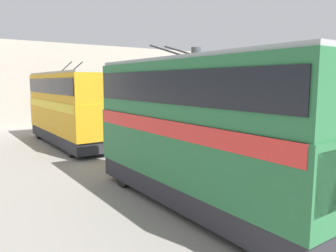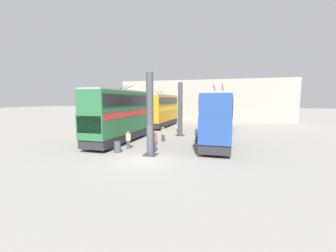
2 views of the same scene
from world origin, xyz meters
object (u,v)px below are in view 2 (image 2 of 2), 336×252
object	(u,v)px
bus_right_mid	(120,113)
bus_right_far	(162,109)
person_by_left_row	(197,135)
person_aisle_foreground	(155,141)
bus_left_far	(224,110)
bus_left_near	(219,117)
oil_drum	(117,147)
person_aisle_midway	(163,134)
person_by_right_row	(128,139)

from	to	relation	value
bus_right_mid	bus_right_far	bearing A→B (deg)	0.00
bus_right_far	person_by_left_row	bearing A→B (deg)	-148.52
person_by_left_row	bus_right_far	bearing A→B (deg)	93.16
bus_right_mid	person_aisle_foreground	distance (m)	6.21
bus_left_far	person_by_left_row	xyz separation A→B (m)	(-11.72, 2.25, -2.04)
person_by_left_row	bus_left_near	bearing A→B (deg)	-58.92
oil_drum	bus_left_near	bearing A→B (deg)	-59.11
oil_drum	bus_left_far	bearing A→B (deg)	-24.07
bus_left_near	person_aisle_midway	xyz separation A→B (m)	(1.12, 5.78, -2.04)
person_by_right_row	person_aisle_midway	size ratio (longest dim) A/B	1.03
bus_left_far	bus_right_far	world-z (taller)	bus_right_far
bus_left_far	person_aisle_midway	world-z (taller)	bus_left_far
person_by_right_row	person_aisle_midway	world-z (taller)	person_by_right_row
person_aisle_foreground	bus_left_near	bearing A→B (deg)	112.23
bus_left_far	oil_drum	size ratio (longest dim) A/B	9.99
bus_left_near	person_by_right_row	xyz separation A→B (m)	(-3.13, 7.76, -2.02)
bus_right_mid	oil_drum	xyz separation A→B (m)	(-4.21, -1.99, -2.60)
bus_right_far	person_by_left_row	xyz separation A→B (m)	(-12.56, -7.69, -2.14)
bus_left_far	oil_drum	xyz separation A→B (m)	(-17.81, 7.95, -2.41)
person_by_right_row	person_aisle_foreground	bearing A→B (deg)	-134.76
bus_right_far	oil_drum	size ratio (longest dim) A/B	11.99
bus_left_near	person_by_right_row	distance (m)	8.61
bus_right_far	person_by_right_row	distance (m)	17.30
person_by_right_row	oil_drum	size ratio (longest dim) A/B	1.75
bus_left_near	oil_drum	world-z (taller)	bus_left_near
bus_left_far	person_aisle_foreground	world-z (taller)	bus_left_far
bus_left_near	person_by_right_row	world-z (taller)	bus_left_near
person_aisle_midway	oil_drum	distance (m)	6.28
person_by_right_row	oil_drum	world-z (taller)	person_by_right_row
bus_right_far	person_aisle_midway	distance (m)	13.61
bus_left_near	bus_left_far	distance (m)	13.05
bus_right_mid	person_aisle_foreground	size ratio (longest dim) A/B	5.74
bus_left_far	oil_drum	bearing A→B (deg)	155.93
person_aisle_foreground	bus_right_mid	bearing A→B (deg)	-137.04
bus_right_mid	person_aisle_midway	world-z (taller)	bus_right_mid
person_by_left_row	oil_drum	distance (m)	8.35
bus_left_near	bus_right_mid	size ratio (longest dim) A/B	0.88
bus_right_mid	person_by_right_row	bearing A→B (deg)	-139.76
bus_right_mid	oil_drum	distance (m)	5.33
person_aisle_midway	oil_drum	world-z (taller)	person_aisle_midway
bus_right_mid	person_aisle_foreground	bearing A→B (deg)	-122.80
bus_right_mid	person_by_right_row	xyz separation A→B (m)	(-2.58, -2.18, -2.22)
bus_right_far	person_by_left_row	size ratio (longest dim) A/B	6.98
bus_right_mid	bus_right_far	world-z (taller)	bus_right_mid
bus_left_near	bus_right_far	distance (m)	17.08
bus_left_far	person_aisle_midway	bearing A→B (deg)	154.15
bus_right_mid	oil_drum	bearing A→B (deg)	-154.71
bus_left_near	bus_right_far	world-z (taller)	bus_right_far
person_aisle_midway	person_by_left_row	bearing A→B (deg)	47.18
person_by_right_row	person_aisle_foreground	xyz separation A→B (m)	(-0.59, -2.73, 0.13)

